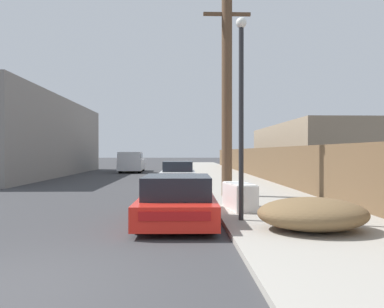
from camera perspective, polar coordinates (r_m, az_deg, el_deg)
name	(u,v)px	position (r m, az deg, el deg)	size (l,w,h in m)	color
ground_plane	(8,293)	(5.54, -26.28, -18.41)	(220.00, 220.00, 0.00)	#38383A
sidewalk_curb	(222,175)	(28.49, 4.57, -3.13)	(4.20, 63.00, 0.12)	#9E998E
discarded_fridge	(239,196)	(10.97, 7.24, -6.39)	(0.83, 1.66, 0.78)	white
parked_sports_car_red	(177,201)	(9.41, -2.26, -7.17)	(1.91, 4.08, 1.20)	red
car_parked_mid	(178,174)	(19.59, -2.15, -3.09)	(1.76, 4.20, 1.29)	silver
pickup_truck	(132,162)	(33.09, -9.18, -1.21)	(2.17, 5.83, 1.77)	silver
utility_pole	(227,93)	(14.47, 5.33, 9.22)	(1.80, 0.40, 7.66)	brown
street_lamp	(241,103)	(9.22, 7.50, 7.68)	(0.26, 0.26, 4.92)	#232326
brush_pile	(312,214)	(8.41, 17.86, -8.67)	(2.33, 1.88, 0.69)	brown
wooden_fence	(252,162)	(27.00, 9.09, -1.17)	(0.08, 42.96, 1.91)	brown
building_left_block	(22,137)	(30.84, -24.53, 2.32)	(7.00, 20.48, 5.73)	gray
building_right_house	(315,151)	(28.14, 18.27, 0.44)	(6.00, 14.36, 3.68)	gray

